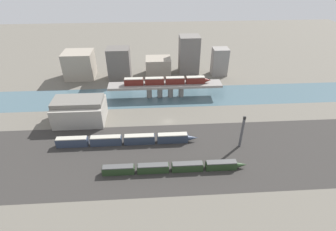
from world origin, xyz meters
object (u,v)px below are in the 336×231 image
object	(u,v)px
train_yard_near	(174,167)
train_yard_mid	(126,140)
signal_tower	(242,132)
warehouse_building	(80,110)
train_on_bridge	(167,81)

from	to	relation	value
train_yard_near	train_yard_mid	size ratio (longest dim) A/B	0.91
train_yard_mid	signal_tower	world-z (taller)	signal_tower
train_yard_near	train_yard_mid	bearing A→B (deg)	137.70
warehouse_building	signal_tower	size ratio (longest dim) A/B	1.57
train_on_bridge	train_yard_mid	distance (m)	45.84
train_yard_mid	train_on_bridge	bearing A→B (deg)	63.93
warehouse_building	train_yard_mid	bearing A→B (deg)	-40.39
train_yard_mid	signal_tower	size ratio (longest dim) A/B	4.02
train_on_bridge	warehouse_building	world-z (taller)	warehouse_building
train_yard_near	train_yard_mid	world-z (taller)	train_yard_mid
train_yard_mid	warehouse_building	distance (m)	30.08
train_on_bridge	warehouse_building	bearing A→B (deg)	-153.52
train_yard_mid	signal_tower	distance (m)	48.09
train_on_bridge	train_yard_near	xyz separation A→B (m)	(-0.90, -57.84, -8.08)
train_on_bridge	warehouse_building	distance (m)	47.80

